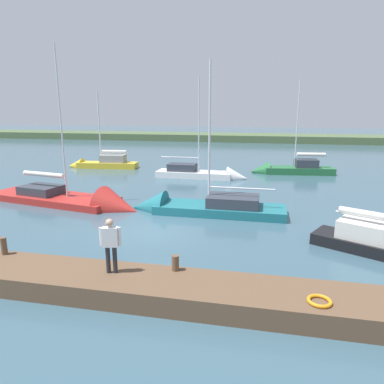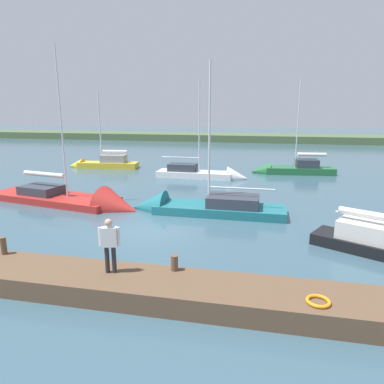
{
  "view_description": "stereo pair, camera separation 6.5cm",
  "coord_description": "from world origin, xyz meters",
  "px_view_note": "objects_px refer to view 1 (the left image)",
  "views": [
    {
      "loc": [
        -5.14,
        15.11,
        5.72
      ],
      "look_at": [
        -1.18,
        -3.96,
        1.08
      ],
      "focal_mm": 32.71,
      "sensor_mm": 36.0,
      "label": 1
    },
    {
      "loc": [
        -5.2,
        15.09,
        5.72
      ],
      "look_at": [
        -1.18,
        -3.96,
        1.08
      ],
      "focal_mm": 32.71,
      "sensor_mm": 36.0,
      "label": 2
    }
  ],
  "objects_px": {
    "mooring_post_far": "(4,246)",
    "sailboat_mid_channel": "(288,171)",
    "life_ring_buoy": "(319,301)",
    "sailboat_inner_slip": "(101,165)",
    "sailboat_behind_pier": "(207,176)",
    "sailboat_outer_mooring": "(195,209)",
    "person_on_dock": "(111,242)",
    "sailboat_far_left": "(80,204)",
    "mooring_post_near": "(175,263)"
  },
  "relations": [
    {
      "from": "mooring_post_far",
      "to": "sailboat_far_left",
      "type": "bearing_deg",
      "value": -77.02
    },
    {
      "from": "sailboat_outer_mooring",
      "to": "person_on_dock",
      "type": "xyz_separation_m",
      "value": [
        0.83,
        9.23,
        1.53
      ]
    },
    {
      "from": "person_on_dock",
      "to": "life_ring_buoy",
      "type": "bearing_deg",
      "value": -108.37
    },
    {
      "from": "sailboat_inner_slip",
      "to": "sailboat_far_left",
      "type": "height_order",
      "value": "sailboat_far_left"
    },
    {
      "from": "sailboat_mid_channel",
      "to": "sailboat_inner_slip",
      "type": "relative_size",
      "value": 1.12
    },
    {
      "from": "sailboat_inner_slip",
      "to": "sailboat_far_left",
      "type": "distance_m",
      "value": 14.0
    },
    {
      "from": "life_ring_buoy",
      "to": "sailboat_far_left",
      "type": "distance_m",
      "value": 15.99
    },
    {
      "from": "mooring_post_near",
      "to": "sailboat_outer_mooring",
      "type": "relative_size",
      "value": 0.05
    },
    {
      "from": "mooring_post_near",
      "to": "mooring_post_far",
      "type": "relative_size",
      "value": 0.81
    },
    {
      "from": "mooring_post_near",
      "to": "sailboat_far_left",
      "type": "height_order",
      "value": "sailboat_far_left"
    },
    {
      "from": "sailboat_inner_slip",
      "to": "sailboat_far_left",
      "type": "xyz_separation_m",
      "value": [
        -4.98,
        13.09,
        -0.23
      ]
    },
    {
      "from": "sailboat_far_left",
      "to": "person_on_dock",
      "type": "distance_m",
      "value": 11.42
    },
    {
      "from": "mooring_post_far",
      "to": "sailboat_mid_channel",
      "type": "height_order",
      "value": "sailboat_mid_channel"
    },
    {
      "from": "life_ring_buoy",
      "to": "sailboat_inner_slip",
      "type": "distance_m",
      "value": 28.89
    },
    {
      "from": "life_ring_buoy",
      "to": "mooring_post_far",
      "type": "bearing_deg",
      "value": -5.91
    },
    {
      "from": "sailboat_far_left",
      "to": "person_on_dock",
      "type": "height_order",
      "value": "sailboat_far_left"
    },
    {
      "from": "life_ring_buoy",
      "to": "sailboat_outer_mooring",
      "type": "height_order",
      "value": "sailboat_outer_mooring"
    },
    {
      "from": "mooring_post_near",
      "to": "life_ring_buoy",
      "type": "xyz_separation_m",
      "value": [
        -4.26,
        1.09,
        -0.2
      ]
    },
    {
      "from": "mooring_post_near",
      "to": "sailboat_far_left",
      "type": "xyz_separation_m",
      "value": [
        8.31,
        -8.77,
        -0.84
      ]
    },
    {
      "from": "life_ring_buoy",
      "to": "sailboat_mid_channel",
      "type": "xyz_separation_m",
      "value": [
        -0.52,
        -23.45,
        -0.45
      ]
    },
    {
      "from": "mooring_post_near",
      "to": "sailboat_mid_channel",
      "type": "relative_size",
      "value": 0.06
    },
    {
      "from": "sailboat_mid_channel",
      "to": "sailboat_behind_pier",
      "type": "xyz_separation_m",
      "value": [
        6.87,
        3.55,
        -0.07
      ]
    },
    {
      "from": "sailboat_outer_mooring",
      "to": "sailboat_far_left",
      "type": "bearing_deg",
      "value": -0.45
    },
    {
      "from": "mooring_post_far",
      "to": "sailboat_mid_channel",
      "type": "bearing_deg",
      "value": -116.34
    },
    {
      "from": "life_ring_buoy",
      "to": "person_on_dock",
      "type": "height_order",
      "value": "person_on_dock"
    },
    {
      "from": "sailboat_mid_channel",
      "to": "person_on_dock",
      "type": "distance_m",
      "value": 23.92
    },
    {
      "from": "life_ring_buoy",
      "to": "sailboat_far_left",
      "type": "bearing_deg",
      "value": -38.11
    },
    {
      "from": "mooring_post_far",
      "to": "life_ring_buoy",
      "type": "bearing_deg",
      "value": 174.09
    },
    {
      "from": "sailboat_inner_slip",
      "to": "person_on_dock",
      "type": "relative_size",
      "value": 4.5
    },
    {
      "from": "sailboat_inner_slip",
      "to": "sailboat_behind_pier",
      "type": "relative_size",
      "value": 0.89
    },
    {
      "from": "sailboat_mid_channel",
      "to": "sailboat_far_left",
      "type": "height_order",
      "value": "sailboat_far_left"
    },
    {
      "from": "mooring_post_far",
      "to": "sailboat_behind_pier",
      "type": "xyz_separation_m",
      "value": [
        -4.2,
        -18.8,
        -0.78
      ]
    },
    {
      "from": "sailboat_behind_pier",
      "to": "person_on_dock",
      "type": "height_order",
      "value": "sailboat_behind_pier"
    },
    {
      "from": "mooring_post_near",
      "to": "sailboat_mid_channel",
      "type": "height_order",
      "value": "sailboat_mid_channel"
    },
    {
      "from": "sailboat_inner_slip",
      "to": "person_on_dock",
      "type": "distance_m",
      "value": 25.17
    },
    {
      "from": "life_ring_buoy",
      "to": "sailboat_outer_mooring",
      "type": "xyz_separation_m",
      "value": [
        5.36,
        -9.76,
        -0.54
      ]
    },
    {
      "from": "mooring_post_near",
      "to": "sailboat_far_left",
      "type": "distance_m",
      "value": 12.11
    },
    {
      "from": "mooring_post_near",
      "to": "life_ring_buoy",
      "type": "relative_size",
      "value": 0.77
    },
    {
      "from": "sailboat_far_left",
      "to": "sailboat_inner_slip",
      "type": "bearing_deg",
      "value": 121.58
    },
    {
      "from": "mooring_post_near",
      "to": "mooring_post_far",
      "type": "height_order",
      "value": "mooring_post_far"
    },
    {
      "from": "mooring_post_near",
      "to": "mooring_post_far",
      "type": "bearing_deg",
      "value": 0.0
    },
    {
      "from": "sailboat_mid_channel",
      "to": "mooring_post_far",
      "type": "bearing_deg",
      "value": 57.45
    },
    {
      "from": "mooring_post_far",
      "to": "sailboat_mid_channel",
      "type": "relative_size",
      "value": 0.07
    },
    {
      "from": "sailboat_behind_pier",
      "to": "sailboat_inner_slip",
      "type": "bearing_deg",
      "value": 166.48
    },
    {
      "from": "mooring_post_far",
      "to": "life_ring_buoy",
      "type": "relative_size",
      "value": 0.95
    },
    {
      "from": "sailboat_behind_pier",
      "to": "sailboat_outer_mooring",
      "type": "bearing_deg",
      "value": -82.7
    },
    {
      "from": "sailboat_mid_channel",
      "to": "sailboat_behind_pier",
      "type": "bearing_deg",
      "value": 21.12
    },
    {
      "from": "sailboat_mid_channel",
      "to": "mooring_post_near",
      "type": "bearing_deg",
      "value": 71.72
    },
    {
      "from": "sailboat_behind_pier",
      "to": "mooring_post_near",
      "type": "bearing_deg",
      "value": -81.94
    },
    {
      "from": "mooring_post_far",
      "to": "person_on_dock",
      "type": "distance_m",
      "value": 4.45
    }
  ]
}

